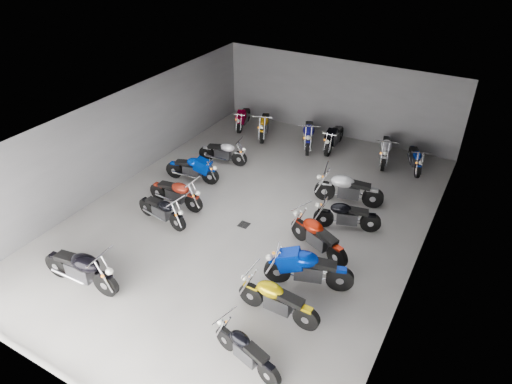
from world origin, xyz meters
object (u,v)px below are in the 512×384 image
at_px(motorcycle_left_a, 81,269).
at_px(motorcycle_left_f, 223,152).
at_px(motorcycle_right_b, 277,300).
at_px(motorcycle_back_a, 243,118).
at_px(motorcycle_right_d, 318,237).
at_px(motorcycle_back_f, 415,158).
at_px(motorcycle_back_c, 308,134).
at_px(motorcycle_back_d, 334,137).
at_px(drain_grate, 244,225).
at_px(motorcycle_back_b, 264,124).
at_px(motorcycle_right_a, 246,350).
at_px(motorcycle_back_e, 386,149).
at_px(motorcycle_right_f, 348,189).
at_px(motorcycle_left_c, 162,210).
at_px(motorcycle_left_d, 176,193).
at_px(motorcycle_left_e, 193,169).
at_px(motorcycle_right_e, 346,215).
at_px(motorcycle_right_c, 308,269).

relative_size(motorcycle_left_a, motorcycle_left_f, 1.22).
height_order(motorcycle_right_b, motorcycle_back_a, motorcycle_right_b).
bearing_deg(motorcycle_right_d, motorcycle_back_f, 11.42).
xyz_separation_m(motorcycle_back_c, motorcycle_back_d, (0.97, 0.31, -0.05)).
bearing_deg(drain_grate, motorcycle_left_a, -117.79).
bearing_deg(motorcycle_back_a, motorcycle_left_a, 82.37).
height_order(motorcycle_back_b, motorcycle_back_f, motorcycle_back_b).
distance_m(motorcycle_right_a, motorcycle_back_e, 10.40).
bearing_deg(motorcycle_back_a, motorcycle_right_f, 134.52).
height_order(drain_grate, motorcycle_back_b, motorcycle_back_b).
bearing_deg(motorcycle_back_f, motorcycle_left_c, 27.89).
relative_size(motorcycle_left_f, motorcycle_back_b, 0.95).
bearing_deg(motorcycle_left_d, motorcycle_right_f, 120.84).
distance_m(drain_grate, motorcycle_back_a, 7.23).
height_order(motorcycle_right_d, motorcycle_back_e, motorcycle_back_e).
xyz_separation_m(motorcycle_left_e, motorcycle_right_f, (5.24, 1.34, 0.06)).
height_order(motorcycle_left_e, motorcycle_right_a, motorcycle_left_e).
xyz_separation_m(motorcycle_left_e, motorcycle_right_a, (5.52, -5.64, -0.04)).
bearing_deg(motorcycle_back_d, motorcycle_back_c, 14.32).
xyz_separation_m(drain_grate, motorcycle_back_c, (-0.49, 5.87, 0.54)).
distance_m(motorcycle_right_e, motorcycle_right_f, 1.42).
bearing_deg(motorcycle_left_a, motorcycle_back_d, 161.62).
distance_m(motorcycle_left_c, motorcycle_right_f, 5.95).
height_order(drain_grate, motorcycle_right_c, motorcycle_right_c).
distance_m(motorcycle_left_c, motorcycle_left_e, 2.59).
xyz_separation_m(drain_grate, motorcycle_right_d, (2.43, -0.05, 0.51)).
xyz_separation_m(motorcycle_back_a, motorcycle_back_e, (6.29, -0.05, 0.07)).
relative_size(motorcycle_left_f, motorcycle_right_b, 0.90).
bearing_deg(motorcycle_back_f, motorcycle_right_d, 55.70).
height_order(motorcycle_right_e, motorcycle_back_a, motorcycle_right_e).
distance_m(motorcycle_left_e, motorcycle_right_e, 5.68).
xyz_separation_m(drain_grate, motorcycle_left_e, (-2.92, 1.38, 0.48)).
bearing_deg(motorcycle_right_e, motorcycle_right_f, -1.49).
distance_m(drain_grate, motorcycle_left_d, 2.49).
relative_size(drain_grate, motorcycle_left_c, 0.16).
height_order(motorcycle_left_f, motorcycle_back_c, motorcycle_back_c).
distance_m(motorcycle_left_a, motorcycle_back_c, 10.30).
bearing_deg(motorcycle_left_a, motorcycle_right_f, 143.09).
bearing_deg(drain_grate, motorcycle_right_d, -1.25).
bearing_deg(drain_grate, motorcycle_right_b, -46.88).
distance_m(motorcycle_left_d, motorcycle_right_a, 6.50).
relative_size(motorcycle_left_e, motorcycle_right_c, 0.90).
distance_m(motorcycle_right_f, motorcycle_back_b, 5.78).
bearing_deg(motorcycle_right_a, motorcycle_left_a, 104.51).
bearing_deg(motorcycle_left_a, motorcycle_right_d, 128.29).
bearing_deg(motorcycle_left_f, motorcycle_left_c, -4.17).
height_order(motorcycle_left_d, motorcycle_back_d, motorcycle_back_d).
xyz_separation_m(motorcycle_right_a, motorcycle_right_d, (-0.17, 4.21, 0.07)).
xyz_separation_m(motorcycle_left_c, motorcycle_right_a, (4.84, -3.14, -0.02)).
relative_size(motorcycle_right_b, motorcycle_back_e, 0.99).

